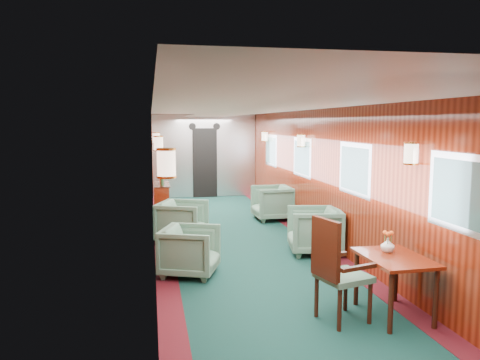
% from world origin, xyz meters
% --- Properties ---
extents(room, '(12.00, 12.10, 2.40)m').
position_xyz_m(room, '(0.00, 0.00, 1.63)').
color(room, '#0E332D').
rests_on(room, ground).
extents(bulkhead, '(2.98, 0.17, 2.39)m').
position_xyz_m(bulkhead, '(0.00, 5.91, 1.18)').
color(bulkhead, silver).
rests_on(bulkhead, ground).
extents(windows_right, '(0.02, 8.60, 0.80)m').
position_xyz_m(windows_right, '(1.49, 0.25, 1.45)').
color(windows_right, silver).
rests_on(windows_right, ground).
extents(wall_sconces, '(2.97, 7.97, 0.25)m').
position_xyz_m(wall_sconces, '(0.00, 0.57, 1.79)').
color(wall_sconces, beige).
rests_on(wall_sconces, ground).
extents(dining_table, '(0.65, 0.92, 0.69)m').
position_xyz_m(dining_table, '(1.09, -2.99, 0.58)').
color(dining_table, maroon).
rests_on(dining_table, ground).
extents(side_chair, '(0.62, 0.64, 1.15)m').
position_xyz_m(side_chair, '(0.38, -3.01, 0.62)').
color(side_chair, '#1F4A3D').
rests_on(side_chair, ground).
extents(credenza, '(0.32, 1.01, 1.18)m').
position_xyz_m(credenza, '(-1.34, 2.10, 0.46)').
color(credenza, maroon).
rests_on(credenza, ground).
extents(flower_vase, '(0.19, 0.19, 0.16)m').
position_xyz_m(flower_vase, '(1.09, -2.81, 0.77)').
color(flower_vase, beige).
rests_on(flower_vase, dining_table).
extents(armchair_left_near, '(0.97, 0.96, 0.70)m').
position_xyz_m(armchair_left_near, '(-1.01, -1.13, 0.35)').
color(armchair_left_near, '#1F4A3D').
rests_on(armchair_left_near, ground).
extents(armchair_left_far, '(1.06, 1.05, 0.75)m').
position_xyz_m(armchair_left_far, '(-0.99, 0.78, 0.37)').
color(armchair_left_far, '#1F4A3D').
rests_on(armchair_left_far, ground).
extents(armchair_right_near, '(0.97, 0.95, 0.76)m').
position_xyz_m(armchair_right_near, '(1.10, -0.39, 0.38)').
color(armchair_right_near, '#1F4A3D').
rests_on(armchair_right_near, ground).
extents(armchair_right_far, '(0.87, 0.84, 0.76)m').
position_xyz_m(armchair_right_far, '(1.11, 2.36, 0.38)').
color(armchair_right_far, '#1F4A3D').
rests_on(armchair_right_far, ground).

